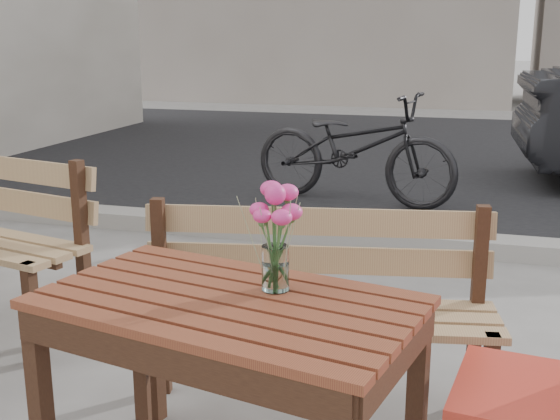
{
  "coord_description": "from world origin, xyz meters",
  "views": [
    {
      "loc": [
        0.46,
        -1.68,
        1.43
      ],
      "look_at": [
        -0.11,
        0.3,
        0.92
      ],
      "focal_mm": 45.0,
      "sensor_mm": 36.0,
      "label": 1
    }
  ],
  "objects": [
    {
      "name": "main_bench",
      "position": [
        -0.1,
        0.76,
        0.51
      ],
      "size": [
        1.4,
        0.64,
        0.84
      ],
      "rotation": [
        0.0,
        0.0,
        0.18
      ],
      "color": "#A07A52",
      "rests_on": "ground"
    },
    {
      "name": "main_vase",
      "position": [
        -0.11,
        0.25,
        0.88
      ],
      "size": [
        0.18,
        0.18,
        0.33
      ],
      "color": "white",
      "rests_on": "main_table"
    },
    {
      "name": "street",
      "position": [
        0.0,
        5.06,
        0.03
      ],
      "size": [
        30.0,
        8.12,
        0.12
      ],
      "color": "black",
      "rests_on": "ground"
    },
    {
      "name": "main_table",
      "position": [
        -0.22,
        0.14,
        0.57
      ],
      "size": [
        1.21,
        0.86,
        0.68
      ],
      "rotation": [
        0.0,
        0.0,
        -0.21
      ],
      "color": "maroon",
      "rests_on": "ground"
    },
    {
      "name": "bicycle",
      "position": [
        -0.58,
        4.27,
        0.48
      ],
      "size": [
        1.92,
        0.99,
        0.96
      ],
      "primitive_type": "imported",
      "rotation": [
        0.0,
        0.0,
        1.37
      ],
      "color": "black",
      "rests_on": "ground"
    }
  ]
}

